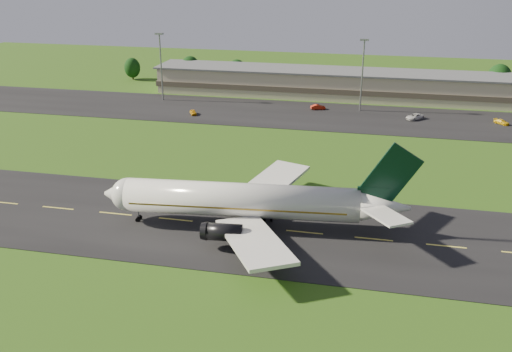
% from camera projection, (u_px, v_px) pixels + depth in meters
% --- Properties ---
extents(ground, '(360.00, 360.00, 0.00)m').
position_uv_depth(ground, '(305.00, 233.00, 92.19)').
color(ground, '#2B4B12').
rests_on(ground, ground).
extents(taxiway, '(220.00, 30.00, 0.10)m').
position_uv_depth(taxiway, '(305.00, 232.00, 92.17)').
color(taxiway, black).
rests_on(taxiway, ground).
extents(apron, '(260.00, 30.00, 0.10)m').
position_uv_depth(apron, '(340.00, 117.00, 157.69)').
color(apron, black).
rests_on(apron, ground).
extents(airliner, '(51.26, 41.99, 15.57)m').
position_uv_depth(airliner, '(246.00, 201.00, 92.50)').
color(airliner, white).
rests_on(airliner, ground).
extents(terminal, '(145.00, 16.00, 8.40)m').
position_uv_depth(terminal, '(368.00, 86.00, 176.99)').
color(terminal, '#C2AF94').
rests_on(terminal, ground).
extents(light_mast_west, '(2.40, 1.20, 20.35)m').
position_uv_depth(light_mast_west, '(161.00, 59.00, 171.35)').
color(light_mast_west, gray).
rests_on(light_mast_west, ground).
extents(light_mast_centre, '(2.40, 1.20, 20.35)m').
position_uv_depth(light_mast_centre, '(363.00, 67.00, 159.36)').
color(light_mast_centre, gray).
rests_on(light_mast_centre, ground).
extents(tree_line, '(199.03, 9.63, 10.49)m').
position_uv_depth(tree_line, '(453.00, 79.00, 180.37)').
color(tree_line, black).
rests_on(tree_line, ground).
extents(service_vehicle_a, '(3.13, 4.05, 1.29)m').
position_uv_depth(service_vehicle_a, '(193.00, 112.00, 159.57)').
color(service_vehicle_a, '#D3940C').
rests_on(service_vehicle_a, apron).
extents(service_vehicle_b, '(4.54, 2.86, 1.41)m').
position_uv_depth(service_vehicle_b, '(318.00, 107.00, 164.79)').
color(service_vehicle_b, '#9E1C0A').
rests_on(service_vehicle_b, apron).
extents(service_vehicle_c, '(5.55, 5.67, 1.51)m').
position_uv_depth(service_vehicle_c, '(415.00, 117.00, 154.85)').
color(service_vehicle_c, silver).
rests_on(service_vehicle_c, apron).
extents(service_vehicle_d, '(4.13, 4.18, 1.21)m').
position_uv_depth(service_vehicle_d, '(502.00, 122.00, 150.51)').
color(service_vehicle_d, yellow).
rests_on(service_vehicle_d, apron).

